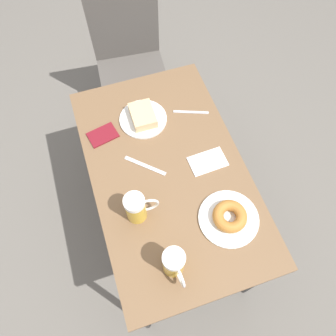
{
  "coord_description": "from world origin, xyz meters",
  "views": [
    {
      "loc": [
        -0.2,
        -0.6,
        1.95
      ],
      "look_at": [
        0.0,
        0.0,
        0.75
      ],
      "focal_mm": 35.0,
      "sensor_mm": 36.0,
      "label": 1
    }
  ],
  "objects_px": {
    "passport_near_edge": "(103,135)",
    "napkin_folded": "(208,162)",
    "plate_with_cake": "(143,117)",
    "beer_mug_center": "(174,263)",
    "fork": "(191,112)",
    "beer_mug_left": "(137,208)",
    "knife": "(145,166)",
    "chair": "(129,53)",
    "plate_with_donut": "(229,217)"
  },
  "relations": [
    {
      "from": "beer_mug_center",
      "to": "knife",
      "type": "distance_m",
      "value": 0.44
    },
    {
      "from": "plate_with_donut",
      "to": "beer_mug_left",
      "type": "xyz_separation_m",
      "value": [
        -0.33,
        0.13,
        0.05
      ]
    },
    {
      "from": "plate_with_cake",
      "to": "beer_mug_center",
      "type": "bearing_deg",
      "value": -97.01
    },
    {
      "from": "beer_mug_left",
      "to": "plate_with_donut",
      "type": "bearing_deg",
      "value": -21.5
    },
    {
      "from": "chair",
      "to": "plate_with_donut",
      "type": "xyz_separation_m",
      "value": [
        0.1,
        -1.19,
        0.21
      ]
    },
    {
      "from": "napkin_folded",
      "to": "passport_near_edge",
      "type": "relative_size",
      "value": 1.13
    },
    {
      "from": "napkin_folded",
      "to": "fork",
      "type": "xyz_separation_m",
      "value": [
        0.02,
        0.27,
        -0.0
      ]
    },
    {
      "from": "beer_mug_center",
      "to": "fork",
      "type": "xyz_separation_m",
      "value": [
        0.3,
        0.64,
        -0.07
      ]
    },
    {
      "from": "fork",
      "to": "knife",
      "type": "distance_m",
      "value": 0.35
    },
    {
      "from": "beer_mug_center",
      "to": "napkin_folded",
      "type": "height_order",
      "value": "beer_mug_center"
    },
    {
      "from": "plate_with_cake",
      "to": "beer_mug_left",
      "type": "xyz_separation_m",
      "value": [
        -0.15,
        -0.43,
        0.05
      ]
    },
    {
      "from": "beer_mug_center",
      "to": "passport_near_edge",
      "type": "relative_size",
      "value": 1.05
    },
    {
      "from": "knife",
      "to": "passport_near_edge",
      "type": "distance_m",
      "value": 0.25
    },
    {
      "from": "plate_with_donut",
      "to": "beer_mug_left",
      "type": "bearing_deg",
      "value": 158.5
    },
    {
      "from": "beer_mug_center",
      "to": "fork",
      "type": "bearing_deg",
      "value": 64.55
    },
    {
      "from": "plate_with_donut",
      "to": "napkin_folded",
      "type": "height_order",
      "value": "plate_with_donut"
    },
    {
      "from": "plate_with_cake",
      "to": "fork",
      "type": "bearing_deg",
      "value": -7.86
    },
    {
      "from": "plate_with_cake",
      "to": "fork",
      "type": "distance_m",
      "value": 0.23
    },
    {
      "from": "plate_with_cake",
      "to": "fork",
      "type": "xyz_separation_m",
      "value": [
        0.22,
        -0.03,
        -0.02
      ]
    },
    {
      "from": "plate_with_cake",
      "to": "fork",
      "type": "height_order",
      "value": "plate_with_cake"
    },
    {
      "from": "beer_mug_center",
      "to": "napkin_folded",
      "type": "relative_size",
      "value": 0.93
    },
    {
      "from": "beer_mug_center",
      "to": "knife",
      "type": "height_order",
      "value": "beer_mug_center"
    },
    {
      "from": "plate_with_donut",
      "to": "beer_mug_center",
      "type": "bearing_deg",
      "value": -157.82
    },
    {
      "from": "beer_mug_left",
      "to": "passport_near_edge",
      "type": "bearing_deg",
      "value": 96.57
    },
    {
      "from": "beer_mug_center",
      "to": "knife",
      "type": "xyz_separation_m",
      "value": [
        0.02,
        0.44,
        -0.07
      ]
    },
    {
      "from": "beer_mug_center",
      "to": "passport_near_edge",
      "type": "bearing_deg",
      "value": 99.97
    },
    {
      "from": "plate_with_cake",
      "to": "beer_mug_center",
      "type": "relative_size",
      "value": 1.45
    },
    {
      "from": "passport_near_edge",
      "to": "napkin_folded",
      "type": "bearing_deg",
      "value": -34.75
    },
    {
      "from": "beer_mug_left",
      "to": "knife",
      "type": "bearing_deg",
      "value": 66.06
    },
    {
      "from": "plate_with_donut",
      "to": "beer_mug_center",
      "type": "height_order",
      "value": "beer_mug_center"
    },
    {
      "from": "passport_near_edge",
      "to": "beer_mug_center",
      "type": "bearing_deg",
      "value": -80.03
    },
    {
      "from": "beer_mug_left",
      "to": "knife",
      "type": "distance_m",
      "value": 0.23
    },
    {
      "from": "plate_with_donut",
      "to": "beer_mug_left",
      "type": "height_order",
      "value": "beer_mug_left"
    },
    {
      "from": "plate_with_cake",
      "to": "chair",
      "type": "bearing_deg",
      "value": 82.46
    },
    {
      "from": "napkin_folded",
      "to": "knife",
      "type": "distance_m",
      "value": 0.27
    },
    {
      "from": "passport_near_edge",
      "to": "knife",
      "type": "bearing_deg",
      "value": -56.92
    },
    {
      "from": "passport_near_edge",
      "to": "fork",
      "type": "bearing_deg",
      "value": -0.67
    },
    {
      "from": "napkin_folded",
      "to": "fork",
      "type": "distance_m",
      "value": 0.27
    },
    {
      "from": "beer_mug_left",
      "to": "napkin_folded",
      "type": "bearing_deg",
      "value": 21.03
    },
    {
      "from": "beer_mug_center",
      "to": "beer_mug_left",
      "type": "bearing_deg",
      "value": 105.65
    },
    {
      "from": "napkin_folded",
      "to": "plate_with_donut",
      "type": "bearing_deg",
      "value": -93.88
    },
    {
      "from": "knife",
      "to": "beer_mug_center",
      "type": "bearing_deg",
      "value": -92.9
    },
    {
      "from": "napkin_folded",
      "to": "knife",
      "type": "relative_size",
      "value": 1.07
    },
    {
      "from": "plate_with_donut",
      "to": "fork",
      "type": "distance_m",
      "value": 0.53
    },
    {
      "from": "chair",
      "to": "fork",
      "type": "xyz_separation_m",
      "value": [
        0.14,
        -0.66,
        0.19
      ]
    },
    {
      "from": "beer_mug_center",
      "to": "napkin_folded",
      "type": "distance_m",
      "value": 0.47
    },
    {
      "from": "napkin_folded",
      "to": "passport_near_edge",
      "type": "bearing_deg",
      "value": 145.25
    },
    {
      "from": "plate_with_cake",
      "to": "plate_with_donut",
      "type": "xyz_separation_m",
      "value": [
        0.18,
        -0.56,
        -0.0
      ]
    },
    {
      "from": "plate_with_cake",
      "to": "knife",
      "type": "height_order",
      "value": "plate_with_cake"
    },
    {
      "from": "plate_with_donut",
      "to": "passport_near_edge",
      "type": "distance_m",
      "value": 0.66
    }
  ]
}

